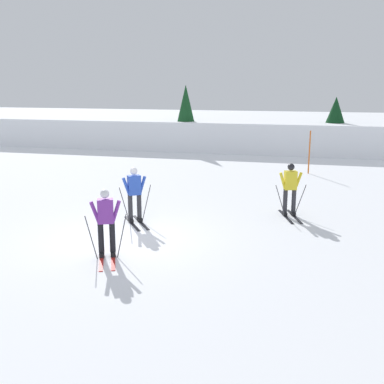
{
  "coord_description": "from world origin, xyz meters",
  "views": [
    {
      "loc": [
        4.77,
        -11.5,
        4.21
      ],
      "look_at": [
        1.4,
        2.22,
        0.9
      ],
      "focal_mm": 43.94,
      "sensor_mm": 36.0,
      "label": 1
    }
  ],
  "objects_px": {
    "skier_blue": "(135,193)",
    "skier_purple": "(106,221)",
    "conifer_far_left": "(335,121)",
    "skier_yellow": "(290,188)",
    "conifer_far_right": "(186,111)",
    "trail_marker_pole": "(309,152)"
  },
  "relations": [
    {
      "from": "skier_blue",
      "to": "skier_purple",
      "type": "height_order",
      "value": "same"
    },
    {
      "from": "skier_purple",
      "to": "conifer_far_left",
      "type": "xyz_separation_m",
      "value": [
        6.21,
        19.45,
        1.02
      ]
    },
    {
      "from": "skier_yellow",
      "to": "skier_purple",
      "type": "relative_size",
      "value": 1.0
    },
    {
      "from": "conifer_far_left",
      "to": "conifer_far_right",
      "type": "height_order",
      "value": "conifer_far_right"
    },
    {
      "from": "conifer_far_left",
      "to": "skier_yellow",
      "type": "bearing_deg",
      "value": -97.81
    },
    {
      "from": "skier_blue",
      "to": "trail_marker_pole",
      "type": "xyz_separation_m",
      "value": [
        5.15,
        9.43,
        0.09
      ]
    },
    {
      "from": "skier_yellow",
      "to": "trail_marker_pole",
      "type": "height_order",
      "value": "trail_marker_pole"
    },
    {
      "from": "skier_purple",
      "to": "trail_marker_pole",
      "type": "bearing_deg",
      "value": 68.88
    },
    {
      "from": "skier_purple",
      "to": "skier_blue",
      "type": "bearing_deg",
      "value": 97.18
    },
    {
      "from": "skier_purple",
      "to": "conifer_far_right",
      "type": "bearing_deg",
      "value": 98.54
    },
    {
      "from": "skier_blue",
      "to": "trail_marker_pole",
      "type": "bearing_deg",
      "value": 61.35
    },
    {
      "from": "skier_yellow",
      "to": "trail_marker_pole",
      "type": "relative_size",
      "value": 0.85
    },
    {
      "from": "trail_marker_pole",
      "to": "conifer_far_left",
      "type": "relative_size",
      "value": 0.6
    },
    {
      "from": "conifer_far_right",
      "to": "conifer_far_left",
      "type": "bearing_deg",
      "value": 6.55
    },
    {
      "from": "skier_blue",
      "to": "skier_purple",
      "type": "distance_m",
      "value": 2.97
    },
    {
      "from": "skier_purple",
      "to": "conifer_far_left",
      "type": "distance_m",
      "value": 20.44
    },
    {
      "from": "conifer_far_right",
      "to": "skier_purple",
      "type": "bearing_deg",
      "value": -81.46
    },
    {
      "from": "skier_blue",
      "to": "conifer_far_right",
      "type": "bearing_deg",
      "value": 98.8
    },
    {
      "from": "skier_blue",
      "to": "conifer_far_left",
      "type": "relative_size",
      "value": 0.51
    },
    {
      "from": "trail_marker_pole",
      "to": "conifer_far_left",
      "type": "bearing_deg",
      "value": 78.57
    },
    {
      "from": "skier_purple",
      "to": "conifer_far_right",
      "type": "height_order",
      "value": "conifer_far_right"
    },
    {
      "from": "skier_purple",
      "to": "conifer_far_right",
      "type": "relative_size",
      "value": 0.42
    }
  ]
}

